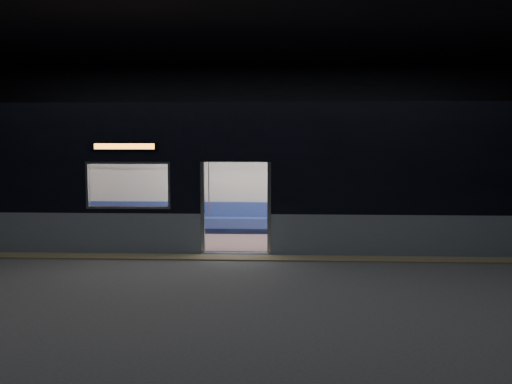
{
  "coord_description": "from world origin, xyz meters",
  "views": [
    {
      "loc": [
        1.02,
        -10.81,
        2.5
      ],
      "look_at": [
        0.39,
        2.3,
        1.27
      ],
      "focal_mm": 38.0,
      "sensor_mm": 36.0,
      "label": 1
    }
  ],
  "objects": [
    {
      "name": "station_envelope",
      "position": [
        0.0,
        0.0,
        3.66
      ],
      "size": [
        24.0,
        14.0,
        5.0
      ],
      "color": "black",
      "rests_on": "station_floor"
    },
    {
      "name": "handbag",
      "position": [
        4.79,
        3.32,
        0.68
      ],
      "size": [
        0.35,
        0.33,
        0.14
      ],
      "primitive_type": "cube",
      "rotation": [
        0.0,
        0.0,
        0.39
      ],
      "color": "black",
      "rests_on": "passenger"
    },
    {
      "name": "metro_car",
      "position": [
        -0.0,
        2.54,
        1.85
      ],
      "size": [
        18.0,
        3.04,
        3.35
      ],
      "color": "gray",
      "rests_on": "station_floor"
    },
    {
      "name": "tactile_strip",
      "position": [
        0.0,
        0.55,
        0.01
      ],
      "size": [
        22.8,
        0.5,
        0.03
      ],
      "primitive_type": "cube",
      "color": "#8C7F59",
      "rests_on": "station_floor"
    },
    {
      "name": "transit_map",
      "position": [
        4.97,
        3.85,
        1.44
      ],
      "size": [
        0.89,
        0.03,
        0.58
      ],
      "primitive_type": "cube",
      "color": "white",
      "rests_on": "metro_car"
    },
    {
      "name": "passenger",
      "position": [
        4.8,
        3.55,
        0.8
      ],
      "size": [
        0.44,
        0.71,
        1.37
      ],
      "rotation": [
        0.0,
        0.0,
        -0.18
      ],
      "color": "black",
      "rests_on": "metro_car"
    },
    {
      "name": "station_floor",
      "position": [
        0.0,
        0.0,
        -0.01
      ],
      "size": [
        24.0,
        14.0,
        0.01
      ],
      "primitive_type": "cube",
      "color": "#47494C",
      "rests_on": "ground"
    }
  ]
}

